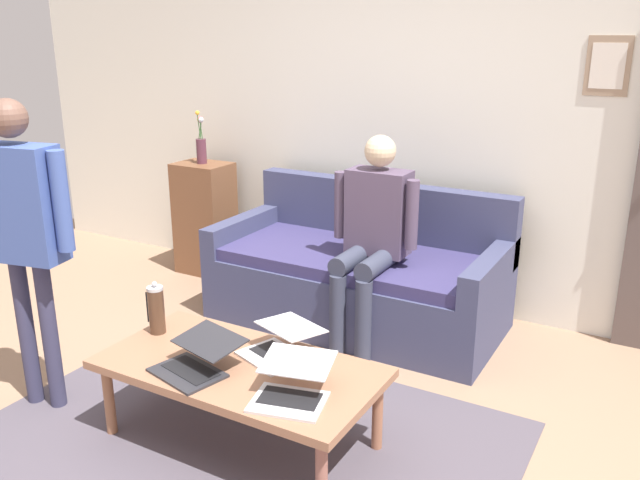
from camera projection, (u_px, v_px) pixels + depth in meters
ground_plane at (230, 453)px, 3.05m from camera, size 7.68×7.68×0.00m
area_rug at (229, 450)px, 3.07m from camera, size 2.47×1.91×0.01m
back_wall at (419, 110)px, 4.46m from camera, size 7.04×0.11×2.70m
couch at (359, 277)px, 4.38m from camera, size 1.87×0.90×0.88m
coffee_table at (239, 372)px, 3.04m from camera, size 1.31×0.66×0.40m
laptop_left at (195, 361)px, 2.96m from camera, size 0.39×0.42×0.14m
laptop_center at (292, 387)px, 2.74m from camera, size 0.38×0.42×0.14m
laptop_right at (279, 346)px, 3.10m from camera, size 0.39×0.42×0.13m
french_press at (156, 309)px, 3.31m from camera, size 0.10×0.08×0.28m
side_shelf at (205, 218)px, 5.24m from camera, size 0.42×0.32×0.88m
flower_vase at (201, 145)px, 5.07m from camera, size 0.08×0.09×0.41m
person_standing at (22, 218)px, 3.16m from camera, size 0.56×0.26×1.57m
person_seated at (372, 228)px, 3.98m from camera, size 0.55×0.51×1.28m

